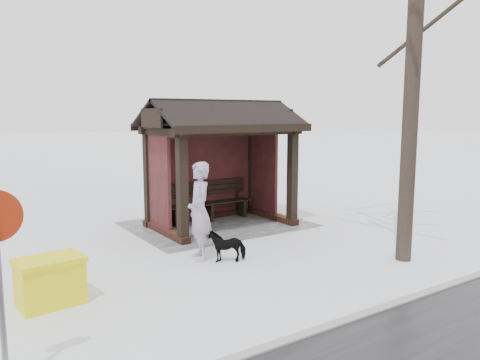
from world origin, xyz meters
name	(u,v)px	position (x,y,z in m)	size (l,w,h in m)	color
ground	(221,226)	(0.00, 0.00, 0.00)	(120.00, 120.00, 0.00)	white
kerb	(412,299)	(0.00, 5.50, 0.01)	(120.00, 0.15, 0.06)	gray
trampled_patch	(217,224)	(0.00, -0.20, 0.01)	(4.20, 3.20, 0.02)	#99989D
bus_shelter	(217,138)	(0.00, -0.16, 2.17)	(3.60, 2.40, 3.09)	#361C13
pedestrian	(199,211)	(1.70, 2.02, 0.93)	(0.68, 0.45, 1.87)	#9A8DA5
dog	(227,246)	(1.33, 2.39, 0.29)	(0.32, 0.69, 0.58)	black
grit_bin	(50,281)	(4.55, 2.72, 0.36)	(0.98, 0.72, 0.71)	yellow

